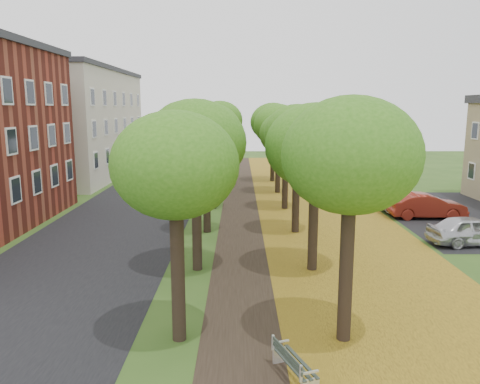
{
  "coord_description": "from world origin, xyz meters",
  "views": [
    {
      "loc": [
        -0.44,
        -12.7,
        6.68
      ],
      "look_at": [
        -0.41,
        10.39,
        2.5
      ],
      "focal_mm": 35.0,
      "sensor_mm": 36.0,
      "label": 1
    }
  ],
  "objects_px": {
    "car_red": "(426,206)",
    "car_white": "(418,203)",
    "car_grey": "(419,204)",
    "car_silver": "(472,230)",
    "bench": "(293,363)"
  },
  "relations": [
    {
      "from": "bench",
      "to": "car_red",
      "type": "xyz_separation_m",
      "value": [
        10.11,
        17.26,
        0.34
      ]
    },
    {
      "from": "bench",
      "to": "car_silver",
      "type": "xyz_separation_m",
      "value": [
        10.11,
        11.6,
        0.3
      ]
    },
    {
      "from": "bench",
      "to": "car_white",
      "type": "distance_m",
      "value": 21.23
    },
    {
      "from": "bench",
      "to": "car_white",
      "type": "bearing_deg",
      "value": -48.99
    },
    {
      "from": "car_silver",
      "to": "car_white",
      "type": "xyz_separation_m",
      "value": [
        0.0,
        7.07,
        -0.05
      ]
    },
    {
      "from": "car_silver",
      "to": "car_white",
      "type": "height_order",
      "value": "car_silver"
    },
    {
      "from": "car_silver",
      "to": "car_grey",
      "type": "bearing_deg",
      "value": -6.22
    },
    {
      "from": "bench",
      "to": "car_white",
      "type": "height_order",
      "value": "car_white"
    },
    {
      "from": "car_red",
      "to": "car_white",
      "type": "height_order",
      "value": "car_red"
    },
    {
      "from": "bench",
      "to": "car_grey",
      "type": "bearing_deg",
      "value": -49.39
    },
    {
      "from": "car_red",
      "to": "car_silver",
      "type": "bearing_deg",
      "value": -179.81
    },
    {
      "from": "car_silver",
      "to": "car_white",
      "type": "bearing_deg",
      "value": -6.22
    },
    {
      "from": "car_grey",
      "to": "car_white",
      "type": "height_order",
      "value": "car_white"
    },
    {
      "from": "car_grey",
      "to": "car_white",
      "type": "distance_m",
      "value": 0.31
    },
    {
      "from": "bench",
      "to": "car_silver",
      "type": "height_order",
      "value": "car_silver"
    }
  ]
}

